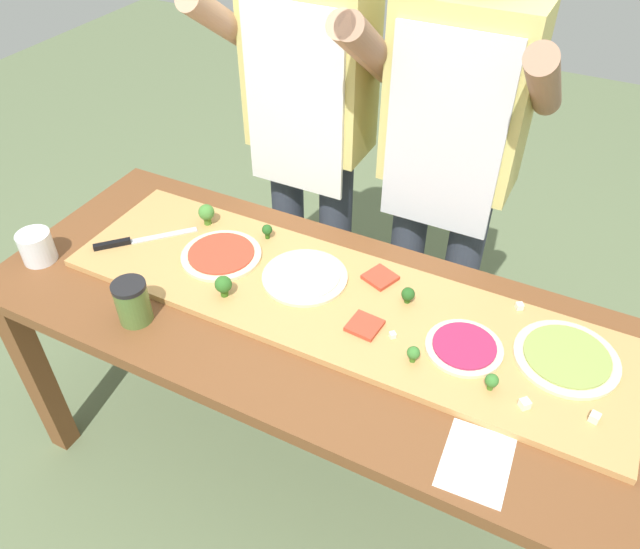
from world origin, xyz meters
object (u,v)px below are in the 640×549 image
(pizza_slice_far_right, at_px, (365,326))
(cook_left, at_px, (309,119))
(broccoli_floret_back_right, at_px, (408,294))
(broccoli_floret_center_right, at_px, (492,381))
(cheese_crumble_a, at_px, (519,306))
(flour_cup, at_px, (37,248))
(pizza_whole_tomato_red, at_px, (221,255))
(pizza_whole_white_garlic, at_px, (305,276))
(pizza_whole_beet_magenta, at_px, (464,347))
(broccoli_floret_center_left, at_px, (206,213))
(broccoli_floret_back_left, at_px, (223,285))
(cheese_crumble_d, at_px, (393,335))
(cook_right, at_px, (450,152))
(cheese_crumble_c, at_px, (595,417))
(pizza_whole_pesto_green, at_px, (567,357))
(pizza_slice_far_left, at_px, (380,277))
(recipe_note, at_px, (476,462))
(chefs_knife, at_px, (131,241))
(sauce_jar, at_px, (132,302))
(prep_table, at_px, (310,335))
(broccoli_floret_front_mid, at_px, (267,230))
(broccoli_floret_front_left, at_px, (413,353))
(cheese_crumble_b, at_px, (525,404))

(pizza_slice_far_right, relative_size, cook_left, 0.05)
(broccoli_floret_back_right, bearing_deg, broccoli_floret_center_right, -34.49)
(cheese_crumble_a, height_order, flour_cup, flour_cup)
(pizza_whole_tomato_red, bearing_deg, pizza_whole_white_garlic, 5.36)
(pizza_whole_beet_magenta, xyz_separation_m, broccoli_floret_center_left, (-0.88, 0.15, 0.03))
(flour_cup, bearing_deg, broccoli_floret_back_left, 9.44)
(cheese_crumble_d, bearing_deg, broccoli_floret_center_left, 164.50)
(broccoli_floret_center_left, xyz_separation_m, cook_right, (0.63, 0.41, 0.17))
(broccoli_floret_center_right, height_order, cook_right, cook_right)
(cheese_crumble_c, bearing_deg, pizza_whole_pesto_green, 118.94)
(pizza_slice_far_left, bearing_deg, broccoli_floret_back_right, -27.98)
(cheese_crumble_a, bearing_deg, flour_cup, -162.78)
(broccoli_floret_back_left, height_order, cheese_crumble_c, broccoli_floret_back_left)
(pizza_whole_pesto_green, relative_size, pizza_whole_white_garlic, 1.05)
(pizza_whole_white_garlic, distance_m, pizza_slice_far_right, 0.25)
(cheese_crumble_c, distance_m, cook_right, 0.88)
(pizza_whole_tomato_red, height_order, flour_cup, flour_cup)
(pizza_whole_tomato_red, distance_m, cheese_crumble_a, 0.86)
(pizza_whole_pesto_green, distance_m, broccoli_floret_back_right, 0.42)
(recipe_note, bearing_deg, pizza_whole_tomato_red, 159.73)
(recipe_note, relative_size, cook_left, 0.11)
(chefs_knife, xyz_separation_m, broccoli_floret_back_right, (0.84, 0.13, 0.02))
(broccoli_floret_center_left, height_order, cheese_crumble_c, broccoli_floret_center_left)
(pizza_whole_tomato_red, bearing_deg, broccoli_floret_center_right, -8.59)
(pizza_whole_tomato_red, xyz_separation_m, sauce_jar, (-0.07, -0.31, 0.03))
(prep_table, relative_size, cheese_crumble_c, 86.94)
(recipe_note, bearing_deg, broccoli_floret_back_right, 128.41)
(pizza_whole_white_garlic, relative_size, broccoli_floret_back_right, 5.16)
(chefs_knife, distance_m, broccoli_floret_back_left, 0.39)
(pizza_slice_far_left, xyz_separation_m, cheese_crumble_a, (0.38, 0.06, 0.00))
(broccoli_floret_back_right, xyz_separation_m, cook_right, (-0.06, 0.46, 0.19))
(pizza_whole_pesto_green, relative_size, broccoli_floret_back_left, 4.01)
(broccoli_floret_front_mid, relative_size, recipe_note, 0.26)
(pizza_whole_white_garlic, xyz_separation_m, broccoli_floret_center_left, (-0.40, 0.09, 0.03))
(pizza_whole_tomato_red, xyz_separation_m, broccoli_floret_back_left, (0.10, -0.14, 0.03))
(broccoli_floret_front_left, relative_size, flour_cup, 0.47)
(recipe_note, distance_m, cook_right, 0.95)
(chefs_knife, distance_m, broccoli_floret_front_mid, 0.42)
(cheese_crumble_a, height_order, cheese_crumble_b, cheese_crumble_b)
(broccoli_floret_back_left, xyz_separation_m, broccoli_floret_center_right, (0.74, 0.01, -0.01))
(pizza_slice_far_left, height_order, flour_cup, flour_cup)
(pizza_whole_beet_magenta, xyz_separation_m, pizza_whole_white_garlic, (-0.48, 0.06, 0.00))
(pizza_slice_far_right, bearing_deg, broccoli_floret_back_right, 65.43)
(pizza_whole_white_garlic, bearing_deg, cheese_crumble_a, 14.82)
(broccoli_floret_center_left, height_order, cook_left, cook_left)
(pizza_whole_pesto_green, distance_m, sauce_jar, 1.11)
(pizza_whole_pesto_green, distance_m, pizza_slice_far_left, 0.53)
(broccoli_floret_center_right, distance_m, flour_cup, 1.34)
(chefs_knife, relative_size, cheese_crumble_b, 11.05)
(broccoli_floret_front_left, height_order, broccoli_floret_front_mid, broccoli_floret_front_mid)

